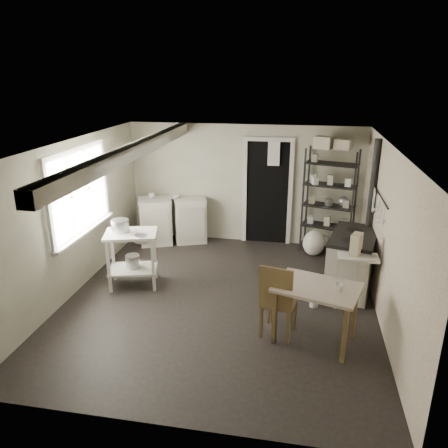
% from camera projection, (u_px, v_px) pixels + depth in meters
% --- Properties ---
extents(floor, '(5.00, 5.00, 0.00)m').
position_uv_depth(floor, '(220.00, 300.00, 6.52)').
color(floor, black).
rests_on(floor, ground).
extents(ceiling, '(5.00, 5.00, 0.00)m').
position_uv_depth(ceiling, '(220.00, 146.00, 5.75)').
color(ceiling, beige).
rests_on(ceiling, wall_back).
extents(wall_back, '(4.50, 0.02, 2.30)m').
position_uv_depth(wall_back, '(244.00, 185.00, 8.46)').
color(wall_back, '#ADAA94').
rests_on(wall_back, ground).
extents(wall_front, '(4.50, 0.02, 2.30)m').
position_uv_depth(wall_front, '(167.00, 323.00, 3.82)').
color(wall_front, '#ADAA94').
rests_on(wall_front, ground).
extents(wall_left, '(0.02, 5.00, 2.30)m').
position_uv_depth(wall_left, '(72.00, 218.00, 6.52)').
color(wall_left, '#ADAA94').
rests_on(wall_left, ground).
extents(wall_right, '(0.02, 5.00, 2.30)m').
position_uv_depth(wall_right, '(387.00, 238.00, 5.75)').
color(wall_right, '#ADAA94').
rests_on(wall_right, ground).
extents(window, '(0.12, 1.76, 1.28)m').
position_uv_depth(window, '(78.00, 192.00, 6.58)').
color(window, beige).
rests_on(window, wall_left).
extents(doorway, '(0.96, 0.10, 2.08)m').
position_uv_depth(doorway, '(267.00, 194.00, 8.40)').
color(doorway, beige).
rests_on(doorway, ground).
extents(ceiling_beam, '(0.18, 5.00, 0.18)m').
position_uv_depth(ceiling_beam, '(134.00, 150.00, 5.99)').
color(ceiling_beam, beige).
rests_on(ceiling_beam, ceiling).
extents(wallpaper_panel, '(0.01, 5.00, 2.30)m').
position_uv_depth(wallpaper_panel, '(387.00, 238.00, 5.76)').
color(wallpaper_panel, beige).
rests_on(wallpaper_panel, wall_right).
extents(utensil_rail, '(0.06, 1.20, 0.44)m').
position_uv_depth(utensil_rail, '(379.00, 196.00, 6.19)').
color(utensil_rail, '#BBBBBD').
rests_on(utensil_rail, wall_right).
extents(prep_table, '(0.90, 0.74, 0.89)m').
position_uv_depth(prep_table, '(133.00, 262.00, 6.85)').
color(prep_table, beige).
rests_on(prep_table, ground).
extents(stockpot, '(0.31, 0.31, 0.29)m').
position_uv_depth(stockpot, '(120.00, 229.00, 6.71)').
color(stockpot, '#BBBBBD').
rests_on(stockpot, prep_table).
extents(saucepan, '(0.20, 0.20, 0.11)m').
position_uv_depth(saucepan, '(141.00, 238.00, 6.57)').
color(saucepan, '#BBBBBD').
rests_on(saucepan, prep_table).
extents(bucket, '(0.26, 0.26, 0.24)m').
position_uv_depth(bucket, '(133.00, 262.00, 6.87)').
color(bucket, '#BBBBBD').
rests_on(bucket, prep_table).
extents(base_cabinets, '(1.47, 1.02, 0.89)m').
position_uv_depth(base_cabinets, '(173.00, 219.00, 8.62)').
color(base_cabinets, beige).
rests_on(base_cabinets, ground).
extents(mixing_bowl, '(0.29, 0.29, 0.06)m').
position_uv_depth(mixing_bowl, '(174.00, 195.00, 8.45)').
color(mixing_bowl, white).
rests_on(mixing_bowl, base_cabinets).
extents(counter_cup, '(0.15, 0.15, 0.10)m').
position_uv_depth(counter_cup, '(152.00, 194.00, 8.47)').
color(counter_cup, white).
rests_on(counter_cup, base_cabinets).
extents(shelf_rack, '(0.98, 0.58, 1.95)m').
position_uv_depth(shelf_rack, '(329.00, 203.00, 7.95)').
color(shelf_rack, black).
rests_on(shelf_rack, ground).
extents(shelf_jar, '(0.12, 0.12, 0.20)m').
position_uv_depth(shelf_jar, '(315.00, 181.00, 7.81)').
color(shelf_jar, white).
rests_on(shelf_jar, shelf_rack).
extents(storage_box_a, '(0.39, 0.37, 0.21)m').
position_uv_depth(storage_box_a, '(324.00, 145.00, 7.64)').
color(storage_box_a, beige).
rests_on(storage_box_a, shelf_rack).
extents(storage_box_b, '(0.34, 0.33, 0.18)m').
position_uv_depth(storage_box_b, '(343.00, 147.00, 7.55)').
color(storage_box_b, beige).
rests_on(storage_box_b, shelf_rack).
extents(stove, '(0.88, 1.26, 0.90)m').
position_uv_depth(stove, '(351.00, 263.00, 6.73)').
color(stove, beige).
rests_on(stove, ground).
extents(stovepipe, '(0.11, 0.11, 1.41)m').
position_uv_depth(stovepipe, '(374.00, 183.00, 6.73)').
color(stovepipe, black).
rests_on(stovepipe, stove).
extents(side_ledge, '(0.55, 0.30, 0.84)m').
position_uv_depth(side_ledge, '(355.00, 283.00, 6.11)').
color(side_ledge, beige).
rests_on(side_ledge, ground).
extents(oats_box, '(0.19, 0.23, 0.30)m').
position_uv_depth(oats_box, '(356.00, 242.00, 5.98)').
color(oats_box, beige).
rests_on(oats_box, side_ledge).
extents(work_table, '(1.16, 0.96, 0.76)m').
position_uv_depth(work_table, '(315.00, 313.00, 5.43)').
color(work_table, beige).
rests_on(work_table, ground).
extents(table_cup, '(0.13, 0.13, 0.10)m').
position_uv_depth(table_cup, '(339.00, 288.00, 5.16)').
color(table_cup, white).
rests_on(table_cup, work_table).
extents(chair, '(0.50, 0.52, 1.01)m').
position_uv_depth(chair, '(279.00, 300.00, 5.54)').
color(chair, brown).
rests_on(chair, ground).
extents(flour_sack, '(0.47, 0.42, 0.48)m').
position_uv_depth(flour_sack, '(314.00, 243.00, 8.02)').
color(flour_sack, silver).
rests_on(flour_sack, ground).
extents(floor_crock, '(0.12, 0.12, 0.15)m').
position_uv_depth(floor_crock, '(314.00, 302.00, 6.31)').
color(floor_crock, white).
rests_on(floor_crock, ground).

